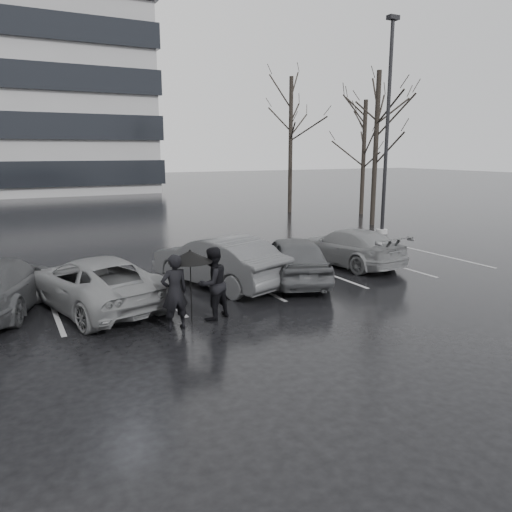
{
  "coord_description": "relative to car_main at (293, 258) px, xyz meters",
  "views": [
    {
      "loc": [
        -6.01,
        -10.98,
        3.96
      ],
      "look_at": [
        0.21,
        1.0,
        1.1
      ],
      "focal_mm": 35.0,
      "sensor_mm": 36.0,
      "label": 1
    }
  ],
  "objects": [
    {
      "name": "ground",
      "position": [
        -1.88,
        -1.75,
        -0.72
      ],
      "size": [
        160.0,
        160.0,
        0.0
      ],
      "primitive_type": "plane",
      "color": "black",
      "rests_on": "ground"
    },
    {
      "name": "car_main",
      "position": [
        0.0,
        0.0,
        0.0
      ],
      "size": [
        3.0,
        4.54,
        1.44
      ],
      "primitive_type": "imported",
      "rotation": [
        0.0,
        0.0,
        2.8
      ],
      "color": "black",
      "rests_on": "ground"
    },
    {
      "name": "car_west_a",
      "position": [
        -2.24,
        0.57,
        0.03
      ],
      "size": [
        2.99,
        4.84,
        1.5
      ],
      "primitive_type": "imported",
      "rotation": [
        0.0,
        0.0,
        3.47
      ],
      "color": "#2C2C2E",
      "rests_on": "ground"
    },
    {
      "name": "car_west_b",
      "position": [
        -5.9,
        0.1,
        -0.05
      ],
      "size": [
        3.41,
        5.21,
        1.33
      ],
      "primitive_type": "imported",
      "rotation": [
        0.0,
        0.0,
        3.41
      ],
      "color": "#535456",
      "rests_on": "ground"
    },
    {
      "name": "car_east",
      "position": [
        2.9,
        1.05,
        -0.07
      ],
      "size": [
        2.34,
        4.63,
        1.29
      ],
      "primitive_type": "imported",
      "rotation": [
        0.0,
        0.0,
        3.27
      ],
      "color": "#535456",
      "rests_on": "ground"
    },
    {
      "name": "pedestrian_left",
      "position": [
        -4.57,
        -2.38,
        0.14
      ],
      "size": [
        0.66,
        0.46,
        1.72
      ],
      "primitive_type": "imported",
      "rotation": [
        0.0,
        0.0,
        3.22
      ],
      "color": "black",
      "rests_on": "ground"
    },
    {
      "name": "pedestrian_right",
      "position": [
        -3.54,
        -2.12,
        0.15
      ],
      "size": [
        1.03,
        0.93,
        1.74
      ],
      "primitive_type": "imported",
      "rotation": [
        0.0,
        0.0,
        3.52
      ],
      "color": "black",
      "rests_on": "ground"
    },
    {
      "name": "umbrella",
      "position": [
        -4.09,
        -2.14,
        0.87
      ],
      "size": [
        1.03,
        1.03,
        1.74
      ],
      "color": "black",
      "rests_on": "ground"
    },
    {
      "name": "lamp_post",
      "position": [
        8.6,
        5.73,
        3.8
      ],
      "size": [
        0.54,
        0.54,
        9.88
      ],
      "rotation": [
        0.0,
        0.0,
        0.16
      ],
      "color": "#939396",
      "rests_on": "ground"
    },
    {
      "name": "stall_stripes",
      "position": [
        -2.68,
        0.75,
        -0.72
      ],
      "size": [
        19.72,
        5.0,
        0.0
      ],
      "color": "#98989B",
      "rests_on": "ground"
    },
    {
      "name": "tree_east",
      "position": [
        10.12,
        8.25,
        3.28
      ],
      "size": [
        0.26,
        0.26,
        8.0
      ],
      "primitive_type": "cylinder",
      "color": "black",
      "rests_on": "ground"
    },
    {
      "name": "tree_ne",
      "position": [
        12.62,
        12.25,
        2.78
      ],
      "size": [
        0.26,
        0.26,
        7.0
      ],
      "primitive_type": "cylinder",
      "color": "black",
      "rests_on": "ground"
    },
    {
      "name": "tree_north",
      "position": [
        9.12,
        15.25,
        3.53
      ],
      "size": [
        0.26,
        0.26,
        8.5
      ],
      "primitive_type": "cylinder",
      "color": "black",
      "rests_on": "ground"
    }
  ]
}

